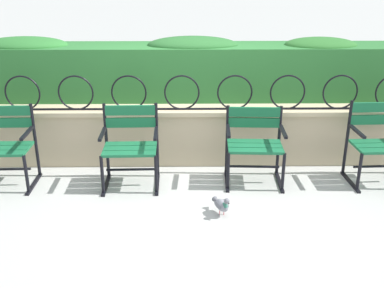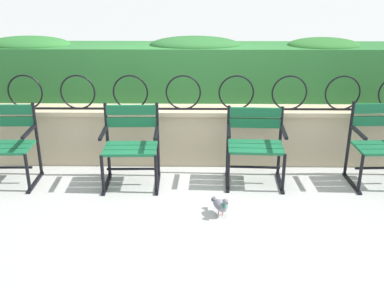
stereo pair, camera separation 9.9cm
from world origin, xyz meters
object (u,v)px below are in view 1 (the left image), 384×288
Objects in this scene: park_chair_centre_left at (130,144)px; park_chair_rightmost at (376,141)px; park_chair_centre_right at (254,142)px; park_chair_leftmost at (6,144)px; pigeon_near_chairs at (222,204)px.

park_chair_centre_left is 2.73m from park_chair_rightmost.
park_chair_centre_right is at bearing 2.59° from park_chair_centre_left.
park_chair_centre_right is 0.93× the size of park_chair_rightmost.
park_chair_leftmost is 2.47m from pigeon_near_chairs.
park_chair_centre_left is 1.25m from pigeon_near_chairs.
park_chair_rightmost is 3.25× the size of pigeon_near_chairs.
park_chair_rightmost is at bearing -0.34° from park_chair_centre_right.
pigeon_near_chairs is (2.33, -0.74, -0.35)m from park_chair_leftmost.
park_chair_leftmost is 0.99× the size of park_chair_centre_left.
pigeon_near_chairs is at bearing -17.71° from park_chair_leftmost.
park_chair_rightmost is 1.97m from pigeon_near_chairs.
park_chair_centre_left is 1.06× the size of park_chair_centre_right.
park_chair_centre_left reaches higher than park_chair_leftmost.
park_chair_rightmost is at bearing 1.13° from park_chair_centre_left.
park_chair_leftmost is at bearing 162.29° from pigeon_near_chairs.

